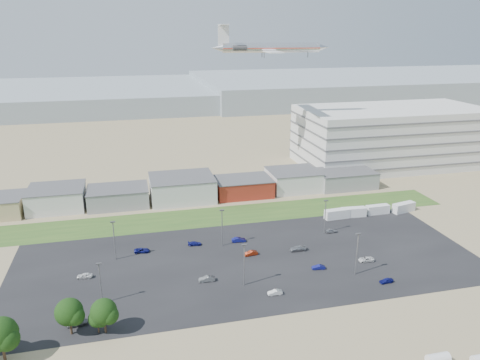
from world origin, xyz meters
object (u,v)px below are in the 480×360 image
object	(u,v)px
parked_car_4	(207,279)
parked_car_8	(331,231)
airliner	(271,48)
parked_car_7	(251,253)
parked_car_6	(195,244)
parked_car_10	(78,322)
parked_car_11	(239,240)
parked_car_13	(275,292)
box_trailer_a	(337,214)
parked_car_9	(142,250)
parked_car_2	(386,281)
parked_car_1	(318,267)
parked_car_0	(366,259)
parked_car_12	(297,249)
storage_tank_nw	(438,359)
parked_car_5	(85,276)

from	to	relation	value
parked_car_4	parked_car_8	world-z (taller)	parked_car_4
airliner	parked_car_7	bearing A→B (deg)	-105.85
parked_car_6	parked_car_10	xyz separation A→B (m)	(-28.68, -31.02, 0.12)
parked_car_11	parked_car_13	distance (m)	28.89
box_trailer_a	parked_car_6	size ratio (longest dim) A/B	2.15
parked_car_11	parked_car_9	bearing A→B (deg)	95.33
box_trailer_a	parked_car_8	bearing A→B (deg)	-126.34
airliner	parked_car_2	world-z (taller)	airliner
parked_car_1	parked_car_6	distance (m)	35.19
parked_car_7	parked_car_13	world-z (taller)	parked_car_7
parked_car_0	parked_car_9	distance (m)	59.67
parked_car_2	parked_car_8	size ratio (longest dim) A/B	0.96
parked_car_9	parked_car_2	bearing A→B (deg)	-111.54
parked_car_12	parked_car_2	bearing A→B (deg)	38.99
box_trailer_a	parked_car_10	distance (m)	85.44
parked_car_0	parked_car_7	world-z (taller)	parked_car_7
parked_car_6	parked_car_10	distance (m)	42.25
parked_car_9	parked_car_0	bearing A→B (deg)	-101.96
storage_tank_nw	parked_car_11	xyz separation A→B (m)	(-22.83, 58.11, -0.59)
parked_car_10	parked_car_11	xyz separation A→B (m)	(41.18, 30.22, 0.00)
parked_car_9	parked_car_1	bearing A→B (deg)	-108.37
parked_car_1	parked_car_13	xyz separation A→B (m)	(-14.29, -8.71, 0.01)
box_trailer_a	parked_car_6	world-z (taller)	box_trailer_a
parked_car_8	parked_car_2	bearing A→B (deg)	-177.51
airliner	parked_car_2	size ratio (longest dim) A/B	13.56
box_trailer_a	parked_car_1	bearing A→B (deg)	-125.87
parked_car_2	parked_car_8	xyz separation A→B (m)	(-0.70, 29.84, 0.02)
parked_car_1	parked_car_10	distance (m)	57.84
parked_car_2	parked_car_7	distance (m)	35.02
parked_car_6	parked_car_9	distance (m)	14.57
parked_car_7	parked_car_12	bearing A→B (deg)	81.30
parked_car_2	parked_car_12	size ratio (longest dim) A/B	0.75
parked_car_7	parked_car_13	xyz separation A→B (m)	(0.32, -20.07, -0.06)
storage_tank_nw	parked_car_9	world-z (taller)	storage_tank_nw
parked_car_9	parked_car_10	bearing A→B (deg)	161.58
parked_car_6	storage_tank_nw	bearing A→B (deg)	-142.75
storage_tank_nw	box_trailer_a	bearing A→B (deg)	80.19
storage_tank_nw	parked_car_10	bearing A→B (deg)	156.45
parked_car_8	parked_car_10	world-z (taller)	parked_car_10
parked_car_2	parked_car_6	world-z (taller)	parked_car_2
storage_tank_nw	box_trailer_a	xyz separation A→B (m)	(11.67, 67.54, 0.26)
parked_car_1	parked_car_2	distance (m)	16.52
parked_car_4	parked_car_1	bearing A→B (deg)	90.75
parked_car_11	parked_car_1	bearing A→B (deg)	-136.79
airliner	parked_car_2	bearing A→B (deg)	-83.93
parked_car_5	parked_car_10	distance (m)	19.53
airliner	parked_car_0	world-z (taller)	airliner
parked_car_7	parked_car_11	size ratio (longest dim) A/B	0.94
parked_car_2	parked_car_7	size ratio (longest dim) A/B	0.91
parked_car_1	parked_car_11	size ratio (longest dim) A/B	0.84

